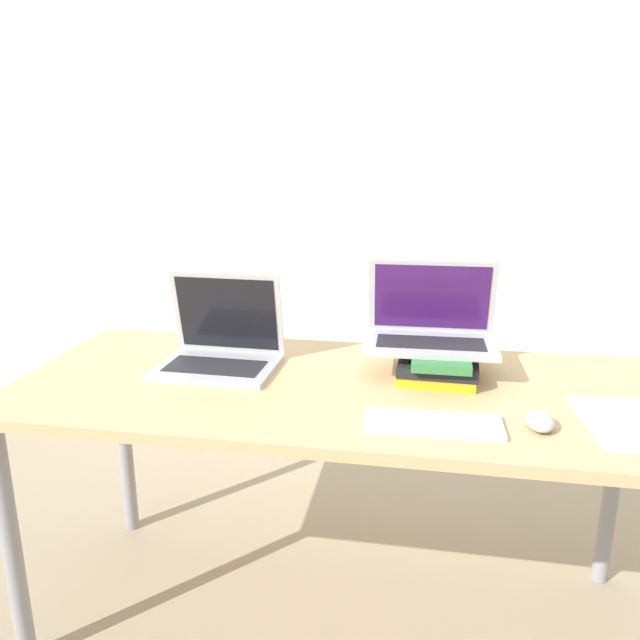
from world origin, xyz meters
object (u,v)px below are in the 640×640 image
at_px(laptop_on_books, 431,328).
at_px(mouse, 540,421).
at_px(book_stack, 439,363).
at_px(wireless_keyboard, 433,423).
at_px(laptop_left, 220,349).
at_px(notepad, 634,424).

bearing_deg(laptop_on_books, mouse, -53.23).
distance_m(laptop_on_books, mouse, 0.44).
distance_m(book_stack, laptop_on_books, 0.10).
bearing_deg(book_stack, wireless_keyboard, -92.24).
xyz_separation_m(laptop_left, wireless_keyboard, (0.62, -0.30, -0.05)).
xyz_separation_m(laptop_on_books, mouse, (0.26, -0.34, -0.11)).
relative_size(book_stack, wireless_keyboard, 0.84).
xyz_separation_m(laptop_left, book_stack, (0.63, 0.02, -0.01)).
xyz_separation_m(laptop_left, mouse, (0.86, -0.27, -0.04)).
relative_size(laptop_left, book_stack, 1.26).
bearing_deg(notepad, laptop_left, 168.60).
height_order(laptop_on_books, mouse, laptop_on_books).
bearing_deg(laptop_on_books, book_stack, -60.30).
distance_m(mouse, notepad, 0.23).
bearing_deg(notepad, mouse, -166.34).
xyz_separation_m(laptop_left, notepad, (1.08, -0.22, -0.05)).
xyz_separation_m(book_stack, mouse, (0.23, -0.30, -0.02)).
relative_size(laptop_left, notepad, 1.11).
xyz_separation_m(book_stack, notepad, (0.45, -0.24, -0.04)).
bearing_deg(wireless_keyboard, mouse, 7.56).
relative_size(book_stack, notepad, 0.88).
bearing_deg(laptop_left, mouse, -17.49).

